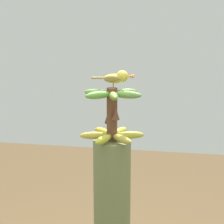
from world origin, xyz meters
The scene contains 2 objects.
banana_bunch centered at (0.00, 0.00, 1.36)m, with size 0.31×0.31×0.26m.
perched_bird centered at (0.05, -0.01, 1.53)m, with size 0.07×0.21×0.08m.
Camera 1 is at (-1.79, -0.36, 1.72)m, focal length 62.32 mm.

